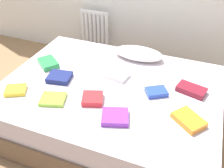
# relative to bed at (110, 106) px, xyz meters

# --- Properties ---
(ground_plane) EXTENTS (8.00, 8.00, 0.00)m
(ground_plane) POSITION_rel_bed_xyz_m (0.00, 0.00, -0.25)
(ground_plane) COLOR #93704C
(bed) EXTENTS (2.00, 1.50, 0.50)m
(bed) POSITION_rel_bed_xyz_m (0.00, 0.00, 0.00)
(bed) COLOR brown
(bed) RESTS_ON ground
(radiator) EXTENTS (0.40, 0.04, 0.57)m
(radiator) POSITION_rel_bed_xyz_m (-0.71, 1.20, 0.17)
(radiator) COLOR white
(radiator) RESTS_ON ground
(pillow) EXTENTS (0.53, 0.26, 0.12)m
(pillow) POSITION_rel_bed_xyz_m (0.10, 0.57, 0.31)
(pillow) COLOR white
(pillow) RESTS_ON bed
(textbook_lime) EXTENTS (0.25, 0.23, 0.03)m
(textbook_lime) POSITION_rel_bed_xyz_m (-0.37, -0.38, 0.27)
(textbook_lime) COLOR #8CC638
(textbook_lime) RESTS_ON bed
(textbook_red) EXTENTS (0.22, 0.22, 0.05)m
(textbook_red) POSITION_rel_bed_xyz_m (-0.06, -0.26, 0.28)
(textbook_red) COLOR red
(textbook_red) RESTS_ON bed
(textbook_yellow) EXTENTS (0.22, 0.21, 0.04)m
(textbook_yellow) POSITION_rel_bed_xyz_m (-0.74, -0.39, 0.27)
(textbook_yellow) COLOR yellow
(textbook_yellow) RESTS_ON bed
(textbook_orange) EXTENTS (0.28, 0.27, 0.05)m
(textbook_orange) POSITION_rel_bed_xyz_m (0.73, -0.22, 0.28)
(textbook_orange) COLOR orange
(textbook_orange) RESTS_ON bed
(textbook_white) EXTENTS (0.25, 0.19, 0.04)m
(textbook_white) POSITION_rel_bed_xyz_m (0.01, 0.15, 0.27)
(textbook_white) COLOR white
(textbook_white) RESTS_ON bed
(textbook_purple) EXTENTS (0.25, 0.24, 0.04)m
(textbook_purple) POSITION_rel_bed_xyz_m (0.20, -0.39, 0.27)
(textbook_purple) COLOR purple
(textbook_purple) RESTS_ON bed
(textbook_navy) EXTENTS (0.24, 0.21, 0.05)m
(textbook_navy) POSITION_rel_bed_xyz_m (-0.48, -0.08, 0.28)
(textbook_navy) COLOR navy
(textbook_navy) RESTS_ON bed
(textbook_blue) EXTENTS (0.22, 0.21, 0.04)m
(textbook_blue) POSITION_rel_bed_xyz_m (0.42, 0.03, 0.27)
(textbook_blue) COLOR #2847B7
(textbook_blue) RESTS_ON bed
(textbook_maroon) EXTENTS (0.27, 0.20, 0.05)m
(textbook_maroon) POSITION_rel_bed_xyz_m (0.70, 0.17, 0.28)
(textbook_maroon) COLOR maroon
(textbook_maroon) RESTS_ON bed
(textbook_green) EXTENTS (0.28, 0.27, 0.05)m
(textbook_green) POSITION_rel_bed_xyz_m (-0.72, 0.09, 0.28)
(textbook_green) COLOR green
(textbook_green) RESTS_ON bed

